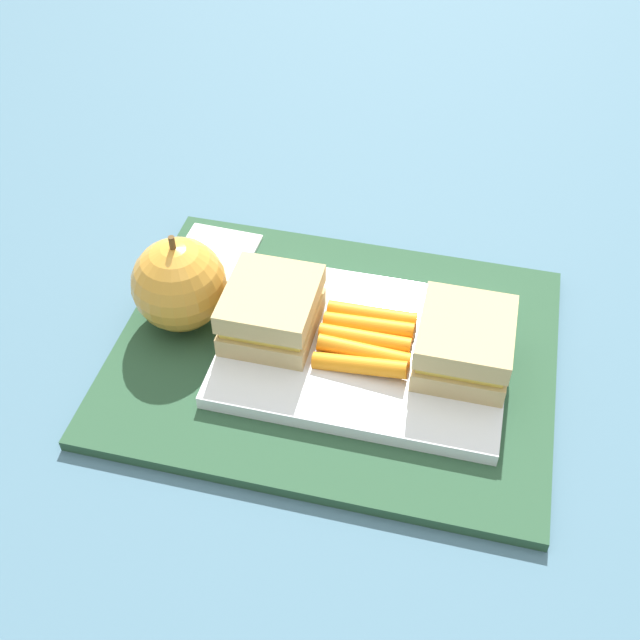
{
  "coord_description": "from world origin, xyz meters",
  "views": [
    {
      "loc": [
        -0.09,
        0.43,
        0.5
      ],
      "look_at": [
        0.01,
        0.0,
        0.04
      ],
      "focal_mm": 44.59,
      "sensor_mm": 36.0,
      "label": 1
    }
  ],
  "objects_px": {
    "paper_napkin": "(216,253)",
    "apple": "(179,284)",
    "sandwich_half_left": "(464,343)",
    "food_tray": "(364,350)",
    "sandwich_half_right": "(271,310)",
    "carrot_sticks_bundle": "(366,339)"
  },
  "relations": [
    {
      "from": "sandwich_half_left",
      "to": "paper_napkin",
      "type": "bearing_deg",
      "value": -21.11
    },
    {
      "from": "sandwich_half_right",
      "to": "paper_napkin",
      "type": "distance_m",
      "value": 0.13
    },
    {
      "from": "sandwich_half_left",
      "to": "apple",
      "type": "distance_m",
      "value": 0.24
    },
    {
      "from": "apple",
      "to": "paper_napkin",
      "type": "distance_m",
      "value": 0.09
    },
    {
      "from": "food_tray",
      "to": "sandwich_half_left",
      "type": "relative_size",
      "value": 2.88
    },
    {
      "from": "paper_napkin",
      "to": "sandwich_half_left",
      "type": "bearing_deg",
      "value": 158.89
    },
    {
      "from": "food_tray",
      "to": "carrot_sticks_bundle",
      "type": "distance_m",
      "value": 0.01
    },
    {
      "from": "sandwich_half_right",
      "to": "apple",
      "type": "height_order",
      "value": "apple"
    },
    {
      "from": "food_tray",
      "to": "sandwich_half_left",
      "type": "bearing_deg",
      "value": 180.0
    },
    {
      "from": "paper_napkin",
      "to": "food_tray",
      "type": "bearing_deg",
      "value": 150.13
    },
    {
      "from": "sandwich_half_right",
      "to": "food_tray",
      "type": "bearing_deg",
      "value": 180.0
    },
    {
      "from": "sandwich_half_right",
      "to": "apple",
      "type": "relative_size",
      "value": 0.89
    },
    {
      "from": "sandwich_half_right",
      "to": "paper_napkin",
      "type": "xyz_separation_m",
      "value": [
        0.08,
        -0.09,
        -0.03
      ]
    },
    {
      "from": "carrot_sticks_bundle",
      "to": "apple",
      "type": "relative_size",
      "value": 0.86
    },
    {
      "from": "sandwich_half_right",
      "to": "sandwich_half_left",
      "type": "bearing_deg",
      "value": 180.0
    },
    {
      "from": "food_tray",
      "to": "apple",
      "type": "distance_m",
      "value": 0.16
    },
    {
      "from": "food_tray",
      "to": "sandwich_half_right",
      "type": "height_order",
      "value": "sandwich_half_right"
    },
    {
      "from": "sandwich_half_left",
      "to": "paper_napkin",
      "type": "relative_size",
      "value": 1.14
    },
    {
      "from": "sandwich_half_left",
      "to": "paper_napkin",
      "type": "xyz_separation_m",
      "value": [
        0.24,
        -0.09,
        -0.03
      ]
    },
    {
      "from": "sandwich_half_left",
      "to": "paper_napkin",
      "type": "height_order",
      "value": "sandwich_half_left"
    },
    {
      "from": "sandwich_half_left",
      "to": "food_tray",
      "type": "bearing_deg",
      "value": 0.0
    },
    {
      "from": "paper_napkin",
      "to": "apple",
      "type": "bearing_deg",
      "value": 90.9
    }
  ]
}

